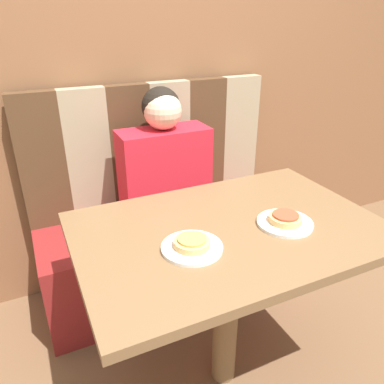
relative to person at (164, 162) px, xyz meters
The scene contains 10 objects.
ground_plane 1.00m from the person, 90.00° to the right, with size 12.00×12.00×0.00m, color brown.
wall_back 0.61m from the person, 90.00° to the left, with size 7.00×0.05×2.60m.
booth_seat 0.54m from the person, 90.00° to the right, with size 1.30×0.47×0.45m.
booth_backrest 0.20m from the person, 90.00° to the left, with size 1.30×0.07×0.66m.
dining_table 0.65m from the person, 90.00° to the right, with size 1.07×0.72×0.75m.
person is the anchor object (origin of this frame).
plate_left 0.73m from the person, 104.42° to the right, with size 0.20×0.20×0.01m.
plate_right 0.73m from the person, 75.58° to the right, with size 0.20×0.20×0.01m.
pizza_left 0.73m from the person, 104.42° to the right, with size 0.12×0.12×0.03m.
pizza_right 0.73m from the person, 75.58° to the right, with size 0.12×0.12×0.03m.
Camera 1 is at (-0.60, -0.97, 1.42)m, focal length 35.00 mm.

